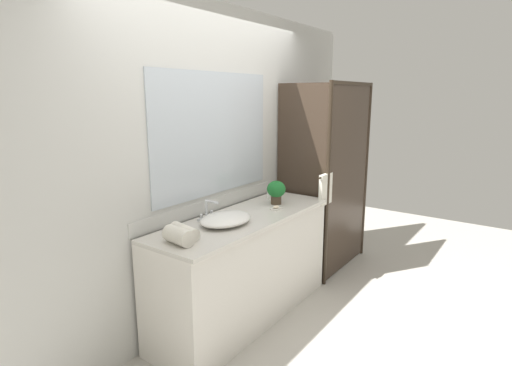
{
  "coord_description": "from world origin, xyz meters",
  "views": [
    {
      "loc": [
        -2.51,
        -1.91,
        1.86
      ],
      "look_at": [
        0.15,
        0.0,
        1.15
      ],
      "focal_mm": 28.32,
      "sensor_mm": 36.0,
      "label": 1
    }
  ],
  "objects_px": {
    "sink_basin": "(226,219)",
    "rolled_towel_near_edge": "(179,236)",
    "soap_dish": "(276,208)",
    "faucet": "(207,213)",
    "amenity_bottle_lotion": "(269,195)",
    "potted_plant": "(277,191)",
    "amenity_bottle_body_wash": "(277,195)",
    "rolled_towel_middle": "(184,231)"
  },
  "relations": [
    {
      "from": "faucet",
      "to": "rolled_towel_middle",
      "type": "distance_m",
      "value": 0.43
    },
    {
      "from": "sink_basin",
      "to": "soap_dish",
      "type": "xyz_separation_m",
      "value": [
        0.56,
        -0.1,
        -0.02
      ]
    },
    {
      "from": "amenity_bottle_lotion",
      "to": "rolled_towel_near_edge",
      "type": "xyz_separation_m",
      "value": [
        -1.32,
        -0.17,
        0.01
      ]
    },
    {
      "from": "amenity_bottle_body_wash",
      "to": "faucet",
      "type": "bearing_deg",
      "value": 174.28
    },
    {
      "from": "sink_basin",
      "to": "rolled_towel_middle",
      "type": "relative_size",
      "value": 1.77
    },
    {
      "from": "soap_dish",
      "to": "sink_basin",
      "type": "bearing_deg",
      "value": 170.31
    },
    {
      "from": "sink_basin",
      "to": "amenity_bottle_lotion",
      "type": "xyz_separation_m",
      "value": [
        0.81,
        0.15,
        0.01
      ]
    },
    {
      "from": "rolled_towel_near_edge",
      "to": "sink_basin",
      "type": "bearing_deg",
      "value": 2.23
    },
    {
      "from": "potted_plant",
      "to": "soap_dish",
      "type": "xyz_separation_m",
      "value": [
        -0.15,
        -0.1,
        -0.11
      ]
    },
    {
      "from": "rolled_towel_middle",
      "to": "sink_basin",
      "type": "bearing_deg",
      "value": -5.36
    },
    {
      "from": "potted_plant",
      "to": "soap_dish",
      "type": "bearing_deg",
      "value": -148.23
    },
    {
      "from": "rolled_towel_near_edge",
      "to": "rolled_towel_middle",
      "type": "xyz_separation_m",
      "value": [
        0.11,
        0.06,
        -0.01
      ]
    },
    {
      "from": "potted_plant",
      "to": "rolled_towel_middle",
      "type": "relative_size",
      "value": 0.85
    },
    {
      "from": "faucet",
      "to": "rolled_towel_middle",
      "type": "relative_size",
      "value": 0.67
    },
    {
      "from": "soap_dish",
      "to": "rolled_towel_middle",
      "type": "height_order",
      "value": "rolled_towel_middle"
    },
    {
      "from": "potted_plant",
      "to": "amenity_bottle_body_wash",
      "type": "distance_m",
      "value": 0.22
    },
    {
      "from": "rolled_towel_near_edge",
      "to": "rolled_towel_middle",
      "type": "height_order",
      "value": "rolled_towel_near_edge"
    },
    {
      "from": "sink_basin",
      "to": "soap_dish",
      "type": "bearing_deg",
      "value": -9.69
    },
    {
      "from": "amenity_bottle_lotion",
      "to": "rolled_towel_middle",
      "type": "distance_m",
      "value": 1.22
    },
    {
      "from": "amenity_bottle_lotion",
      "to": "rolled_towel_middle",
      "type": "relative_size",
      "value": 0.37
    },
    {
      "from": "sink_basin",
      "to": "rolled_towel_near_edge",
      "type": "relative_size",
      "value": 2.09
    },
    {
      "from": "amenity_bottle_lotion",
      "to": "rolled_towel_middle",
      "type": "height_order",
      "value": "amenity_bottle_lotion"
    },
    {
      "from": "faucet",
      "to": "amenity_bottle_lotion",
      "type": "relative_size",
      "value": 1.81
    },
    {
      "from": "amenity_bottle_lotion",
      "to": "rolled_towel_near_edge",
      "type": "distance_m",
      "value": 1.33
    },
    {
      "from": "soap_dish",
      "to": "amenity_bottle_body_wash",
      "type": "height_order",
      "value": "amenity_bottle_body_wash"
    },
    {
      "from": "sink_basin",
      "to": "rolled_towel_near_edge",
      "type": "height_order",
      "value": "rolled_towel_near_edge"
    },
    {
      "from": "soap_dish",
      "to": "rolled_towel_middle",
      "type": "xyz_separation_m",
      "value": [
        -0.96,
        0.13,
        0.03
      ]
    },
    {
      "from": "potted_plant",
      "to": "amenity_bottle_body_wash",
      "type": "bearing_deg",
      "value": 30.31
    },
    {
      "from": "sink_basin",
      "to": "faucet",
      "type": "distance_m",
      "value": 0.19
    },
    {
      "from": "soap_dish",
      "to": "rolled_towel_middle",
      "type": "distance_m",
      "value": 0.97
    },
    {
      "from": "faucet",
      "to": "amenity_bottle_body_wash",
      "type": "bearing_deg",
      "value": -5.72
    },
    {
      "from": "sink_basin",
      "to": "rolled_towel_near_edge",
      "type": "distance_m",
      "value": 0.51
    },
    {
      "from": "amenity_bottle_lotion",
      "to": "faucet",
      "type": "bearing_deg",
      "value": 177.3
    },
    {
      "from": "faucet",
      "to": "potted_plant",
      "type": "xyz_separation_m",
      "value": [
        0.71,
        -0.19,
        0.07
      ]
    },
    {
      "from": "amenity_bottle_body_wash",
      "to": "rolled_towel_middle",
      "type": "relative_size",
      "value": 0.32
    },
    {
      "from": "faucet",
      "to": "amenity_bottle_lotion",
      "type": "bearing_deg",
      "value": -2.7
    },
    {
      "from": "sink_basin",
      "to": "soap_dish",
      "type": "distance_m",
      "value": 0.57
    },
    {
      "from": "rolled_towel_middle",
      "to": "potted_plant",
      "type": "bearing_deg",
      "value": -1.94
    },
    {
      "from": "rolled_towel_middle",
      "to": "amenity_bottle_body_wash",
      "type": "bearing_deg",
      "value": 2.9
    },
    {
      "from": "soap_dish",
      "to": "rolled_towel_near_edge",
      "type": "height_order",
      "value": "rolled_towel_near_edge"
    },
    {
      "from": "faucet",
      "to": "rolled_towel_middle",
      "type": "bearing_deg",
      "value": -159.04
    },
    {
      "from": "sink_basin",
      "to": "soap_dish",
      "type": "relative_size",
      "value": 4.47
    }
  ]
}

